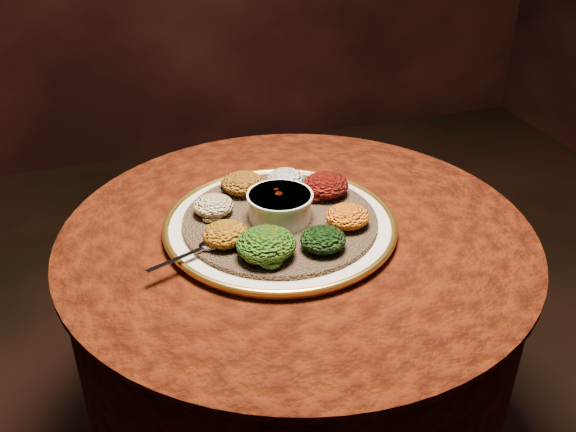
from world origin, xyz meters
name	(u,v)px	position (x,y,z in m)	size (l,w,h in m)	color
table	(297,301)	(0.00, 0.00, 0.55)	(0.96, 0.96, 0.73)	black
platter	(280,225)	(-0.03, 0.01, 0.75)	(0.58, 0.58, 0.02)	silver
injera	(280,220)	(-0.03, 0.01, 0.76)	(0.39, 0.39, 0.01)	brown
stew_bowl	(280,205)	(-0.03, 0.01, 0.79)	(0.13, 0.13, 0.05)	silver
spoon	(206,247)	(-0.20, -0.05, 0.77)	(0.15, 0.07, 0.01)	silver
portion_ayib	(285,178)	(0.02, 0.14, 0.78)	(0.08, 0.08, 0.04)	white
portion_kitfo	(326,185)	(0.09, 0.07, 0.79)	(0.10, 0.09, 0.05)	black
portion_tikil	(348,216)	(0.08, -0.05, 0.78)	(0.09, 0.08, 0.04)	#A8660E
portion_gomen	(323,239)	(0.01, -0.11, 0.78)	(0.09, 0.08, 0.04)	black
portion_mixveg	(266,244)	(-0.10, -0.11, 0.79)	(0.11, 0.10, 0.05)	#AB380B
portion_kik	(226,234)	(-0.16, -0.04, 0.78)	(0.09, 0.08, 0.04)	#A6650E
portion_timatim	(213,206)	(-0.15, 0.07, 0.78)	(0.08, 0.08, 0.04)	maroon
portion_shiro	(243,183)	(-0.07, 0.14, 0.78)	(0.09, 0.09, 0.04)	#894D10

